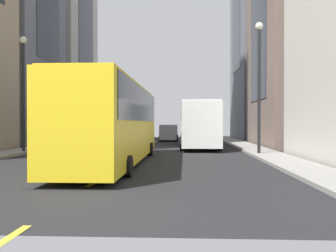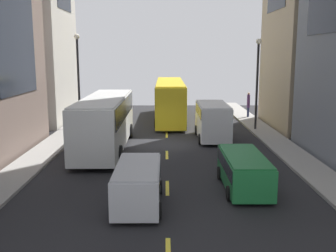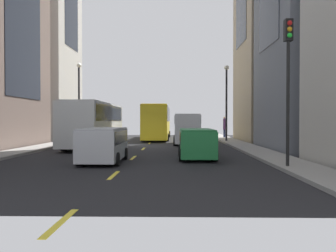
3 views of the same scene
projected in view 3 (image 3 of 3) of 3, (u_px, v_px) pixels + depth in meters
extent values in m
plane|color=black|center=(147.00, 146.00, 27.96)|extent=(41.11, 41.11, 0.00)
cube|color=gray|center=(54.00, 145.00, 28.12)|extent=(1.96, 44.00, 0.15)
cube|color=gray|center=(241.00, 145.00, 27.79)|extent=(1.96, 44.00, 0.15)
cube|color=yellow|center=(61.00, 222.00, 6.96)|extent=(0.16, 2.00, 0.01)
cube|color=yellow|center=(114.00, 175.00, 12.96)|extent=(0.16, 2.00, 0.01)
cube|color=yellow|center=(133.00, 158.00, 18.96)|extent=(0.16, 2.00, 0.01)
cube|color=yellow|center=(143.00, 149.00, 24.96)|extent=(0.16, 2.00, 0.01)
cube|color=yellow|center=(150.00, 143.00, 30.95)|extent=(0.16, 2.00, 0.01)
cube|color=yellow|center=(154.00, 140.00, 36.95)|extent=(0.16, 2.00, 0.01)
cube|color=yellow|center=(157.00, 137.00, 42.95)|extent=(0.16, 2.00, 0.01)
cube|color=yellow|center=(159.00, 135.00, 48.95)|extent=(0.16, 2.00, 0.01)
cube|color=silver|center=(95.00, 124.00, 26.71)|extent=(2.55, 11.07, 3.00)
cube|color=black|center=(94.00, 113.00, 26.70)|extent=(2.60, 10.18, 1.20)
cube|color=beige|center=(94.00, 104.00, 26.69)|extent=(2.45, 10.62, 0.08)
cylinder|color=black|center=(90.00, 138.00, 30.19)|extent=(0.46, 1.00, 1.00)
cylinder|color=black|center=(117.00, 138.00, 30.14)|extent=(0.46, 1.00, 1.00)
cylinder|color=black|center=(65.00, 143.00, 23.33)|extent=(0.46, 1.00, 1.00)
cylinder|color=black|center=(100.00, 143.00, 23.28)|extent=(0.46, 1.00, 1.00)
cube|color=yellow|center=(157.00, 122.00, 37.95)|extent=(2.45, 13.06, 3.30)
cube|color=black|center=(157.00, 114.00, 37.94)|extent=(2.50, 12.02, 1.48)
cube|color=gold|center=(157.00, 107.00, 37.92)|extent=(2.35, 12.54, 0.08)
cylinder|color=black|center=(150.00, 134.00, 42.05)|extent=(0.44, 0.76, 0.76)
cylinder|color=black|center=(168.00, 134.00, 42.00)|extent=(0.44, 0.76, 0.76)
cylinder|color=black|center=(144.00, 137.00, 33.95)|extent=(0.44, 0.76, 0.76)
cylinder|color=black|center=(167.00, 137.00, 33.91)|extent=(0.44, 0.76, 0.76)
cube|color=white|center=(187.00, 129.00, 29.35)|extent=(2.05, 5.17, 2.30)
cube|color=black|center=(187.00, 120.00, 29.34)|extent=(2.09, 4.76, 0.69)
cube|color=silver|center=(187.00, 115.00, 29.33)|extent=(1.97, 4.97, 0.08)
cylinder|color=black|center=(176.00, 139.00, 30.99)|extent=(0.37, 0.72, 0.72)
cylinder|color=black|center=(197.00, 139.00, 30.95)|extent=(0.37, 0.72, 0.72)
cylinder|color=black|center=(176.00, 141.00, 27.78)|extent=(0.37, 0.72, 0.72)
cylinder|color=black|center=(199.00, 141.00, 27.74)|extent=(0.37, 0.72, 0.72)
cube|color=#1E7238|center=(197.00, 143.00, 18.77)|extent=(1.77, 4.64, 1.33)
cube|color=black|center=(197.00, 137.00, 18.76)|extent=(1.81, 4.27, 0.56)
cube|color=#1A612F|center=(197.00, 130.00, 18.76)|extent=(1.70, 4.46, 0.08)
cylinder|color=black|center=(181.00, 150.00, 20.23)|extent=(0.32, 0.62, 0.62)
cylinder|color=black|center=(209.00, 150.00, 20.20)|extent=(0.32, 0.62, 0.62)
cylinder|color=black|center=(182.00, 155.00, 17.36)|extent=(0.32, 0.62, 0.62)
cylinder|color=black|center=(215.00, 155.00, 17.32)|extent=(0.32, 0.62, 0.62)
cube|color=#B7BABF|center=(104.00, 144.00, 16.89)|extent=(1.76, 4.19, 1.43)
cube|color=black|center=(104.00, 137.00, 16.88)|extent=(1.79, 3.86, 0.60)
cube|color=#9C9EA2|center=(104.00, 129.00, 16.88)|extent=(1.69, 4.02, 0.08)
cylinder|color=black|center=(93.00, 154.00, 18.21)|extent=(0.32, 0.62, 0.62)
cylinder|color=black|center=(124.00, 154.00, 18.18)|extent=(0.32, 0.62, 0.62)
cylinder|color=black|center=(80.00, 159.00, 15.62)|extent=(0.32, 0.62, 0.62)
cylinder|color=black|center=(116.00, 159.00, 15.58)|extent=(0.32, 0.62, 0.62)
cylinder|color=navy|center=(224.00, 133.00, 38.67)|extent=(0.21, 0.21, 0.88)
cylinder|color=#593372|center=(224.00, 124.00, 38.65)|extent=(0.28, 0.28, 1.22)
sphere|color=tan|center=(224.00, 118.00, 38.64)|extent=(0.22, 0.22, 0.22)
cylinder|color=black|center=(288.00, 104.00, 14.43)|extent=(0.14, 0.14, 5.20)
cube|color=black|center=(288.00, 30.00, 14.38)|extent=(0.32, 0.32, 0.90)
sphere|color=red|center=(290.00, 23.00, 14.20)|extent=(0.20, 0.20, 0.20)
sphere|color=orange|center=(290.00, 29.00, 14.21)|extent=(0.20, 0.20, 0.20)
sphere|color=green|center=(290.00, 35.00, 14.21)|extent=(0.20, 0.20, 0.20)
cylinder|color=black|center=(79.00, 104.00, 33.77)|extent=(0.18, 0.18, 7.07)
sphere|color=silver|center=(79.00, 65.00, 33.70)|extent=(0.44, 0.44, 0.44)
cylinder|color=black|center=(226.00, 105.00, 32.48)|extent=(0.18, 0.18, 6.66)
sphere|color=silver|center=(227.00, 68.00, 32.43)|extent=(0.44, 0.44, 0.44)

